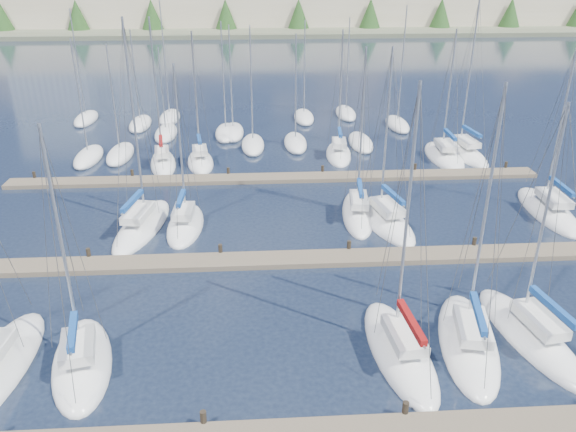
{
  "coord_description": "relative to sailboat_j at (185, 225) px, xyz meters",
  "views": [
    {
      "loc": [
        -1.73,
        -13.86,
        16.82
      ],
      "look_at": [
        0.0,
        14.0,
        4.0
      ],
      "focal_mm": 35.0,
      "sensor_mm": 36.0,
      "label": 1
    }
  ],
  "objects": [
    {
      "name": "ground",
      "position": [
        6.62,
        38.72,
        -0.19
      ],
      "size": [
        400.0,
        400.0,
        0.0
      ],
      "primitive_type": "plane",
      "color": "#1C2538",
      "rests_on": "ground"
    },
    {
      "name": "dock_mid",
      "position": [
        6.62,
        -5.26,
        -0.03
      ],
      "size": [
        44.0,
        1.93,
        1.1
      ],
      "color": "#6B5E4C",
      "rests_on": "ground"
    },
    {
      "name": "dock_far",
      "position": [
        6.62,
        8.74,
        -0.03
      ],
      "size": [
        44.0,
        1.93,
        1.1
      ],
      "color": "#6B5E4C",
      "rests_on": "ground"
    },
    {
      "name": "sailboat_j",
      "position": [
        0.0,
        0.0,
        0.0
      ],
      "size": [
        2.58,
        6.86,
        11.71
      ],
      "rotation": [
        0.0,
        0.0,
        -0.03
      ],
      "color": "white",
      "rests_on": "ground"
    },
    {
      "name": "sailboat_e",
      "position": [
        14.83,
        -13.89,
        -0.0
      ],
      "size": [
        4.23,
        8.58,
        13.11
      ],
      "rotation": [
        0.0,
        0.0,
        -0.2
      ],
      "color": "white",
      "rests_on": "ground"
    },
    {
      "name": "sailboat_p",
      "position": [
        12.74,
        14.68,
        0.0
      ],
      "size": [
        2.95,
        7.11,
        12.01
      ],
      "rotation": [
        0.0,
        0.0,
        -0.09
      ],
      "color": "white",
      "rests_on": "ground"
    },
    {
      "name": "sailboat_n",
      "position": [
        -3.34,
        13.08,
        0.01
      ],
      "size": [
        3.3,
        7.54,
        13.31
      ],
      "rotation": [
        0.0,
        0.0,
        0.15
      ],
      "color": "white",
      "rests_on": "ground"
    },
    {
      "name": "sailboat_f",
      "position": [
        18.03,
        -13.55,
        -0.0
      ],
      "size": [
        3.61,
        8.71,
        12.18
      ],
      "rotation": [
        0.0,
        0.0,
        0.15
      ],
      "color": "white",
      "rests_on": "ground"
    },
    {
      "name": "sailboat_d",
      "position": [
        11.4,
        -14.33,
        0.0
      ],
      "size": [
        3.14,
        8.27,
        13.3
      ],
      "rotation": [
        0.0,
        0.0,
        0.08
      ],
      "color": "white",
      "rests_on": "ground"
    },
    {
      "name": "sailboat_l",
      "position": [
        13.82,
        -0.07,
        -0.01
      ],
      "size": [
        4.28,
        8.66,
        12.6
      ],
      "rotation": [
        0.0,
        0.0,
        0.2
      ],
      "color": "white",
      "rests_on": "ground"
    },
    {
      "name": "sailboat_m",
      "position": [
        26.08,
        0.8,
        -0.01
      ],
      "size": [
        3.09,
        8.91,
        12.25
      ],
      "rotation": [
        0.0,
        0.0,
        -0.04
      ],
      "color": "white",
      "rests_on": "ground"
    },
    {
      "name": "sailboat_q",
      "position": [
        22.43,
        13.49,
        -0.01
      ],
      "size": [
        3.25,
        8.45,
        12.12
      ],
      "rotation": [
        0.0,
        0.0,
        -0.04
      ],
      "color": "white",
      "rests_on": "ground"
    },
    {
      "name": "sailboat_r",
      "position": [
        24.59,
        14.47,
        0.0
      ],
      "size": [
        3.5,
        9.15,
        14.51
      ],
      "rotation": [
        0.0,
        0.0,
        0.1
      ],
      "color": "white",
      "rests_on": "ground"
    },
    {
      "name": "sailboat_i",
      "position": [
        -2.95,
        0.03,
        0.01
      ],
      "size": [
        4.04,
        9.19,
        14.44
      ],
      "rotation": [
        0.0,
        0.0,
        -0.18
      ],
      "color": "white",
      "rests_on": "ground"
    },
    {
      "name": "sailboat_k",
      "position": [
        12.19,
        1.26,
        0.01
      ],
      "size": [
        3.13,
        8.29,
        12.44
      ],
      "rotation": [
        0.0,
        0.0,
        -0.12
      ],
      "color": "white",
      "rests_on": "ground"
    },
    {
      "name": "sailboat_o",
      "position": [
        -0.02,
        13.24,
        0.01
      ],
      "size": [
        3.11,
        6.55,
        12.15
      ],
      "rotation": [
        0.0,
        0.0,
        0.13
      ],
      "color": "white",
      "rests_on": "ground"
    },
    {
      "name": "sailboat_c",
      "position": [
        -3.17,
        -14.29,
        -0.0
      ],
      "size": [
        4.03,
        7.36,
        11.88
      ],
      "rotation": [
        0.0,
        0.0,
        0.22
      ],
      "color": "white",
      "rests_on": "ground"
    },
    {
      "name": "distant_boats",
      "position": [
        2.28,
        22.49,
        0.11
      ],
      "size": [
        36.93,
        20.75,
        13.3
      ],
      "color": "#9EA0A5",
      "rests_on": "ground"
    }
  ]
}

